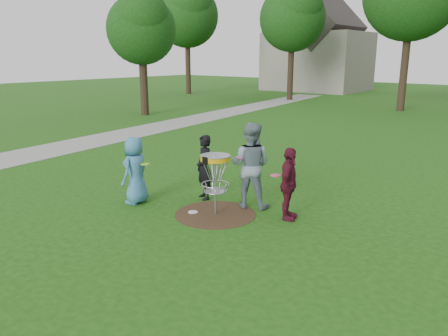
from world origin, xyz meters
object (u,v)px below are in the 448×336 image
Objects in this scene: player_blue at (135,170)px; player_grey at (250,165)px; player_black at (204,167)px; player_maroon at (289,184)px; disc_golf_basket at (215,170)px.

player_grey reaches higher than player_blue.
player_maroon is (2.30, 0.10, -0.01)m from player_black.
player_black is (1.04, 1.26, -0.01)m from player_blue.
player_maroon is (3.34, 1.36, -0.01)m from player_blue.
player_maroon is at bearing 99.59° from player_blue.
player_black is 0.80× the size of player_grey.
player_grey is 0.96m from disc_golf_basket.
player_blue is at bearing 14.31° from player_grey.
player_blue is at bearing 93.12° from player_maroon.
player_maroon is 1.14× the size of disc_golf_basket.
player_grey reaches higher than player_maroon.
player_blue is 1.01× the size of player_black.
player_maroon is at bearing 29.07° from player_black.
player_black is 1.23m from player_grey.
player_blue is 2.06m from disc_golf_basket.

